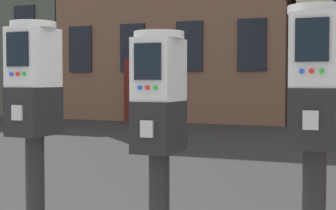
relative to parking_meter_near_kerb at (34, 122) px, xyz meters
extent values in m
cube|color=black|center=(0.00, 0.00, 0.05)|extent=(0.17, 0.24, 0.23)
cube|color=#A5A8AD|center=(0.00, -0.13, 0.05)|extent=(0.06, 0.01, 0.07)
cube|color=#B7BABF|center=(0.00, 0.00, 0.30)|extent=(0.17, 0.23, 0.28)
cube|color=black|center=(0.00, -0.12, 0.34)|extent=(0.12, 0.01, 0.16)
cylinder|color=blue|center=(-0.04, -0.12, 0.23)|extent=(0.02, 0.01, 0.02)
cylinder|color=red|center=(0.00, -0.12, 0.23)|extent=(0.02, 0.01, 0.02)
cylinder|color=green|center=(0.03, -0.12, 0.23)|extent=(0.02, 0.01, 0.02)
cylinder|color=#B7BABF|center=(0.00, 0.00, 0.46)|extent=(0.22, 0.22, 0.03)
cube|color=black|center=(0.65, 0.00, 0.00)|extent=(0.17, 0.24, 0.22)
cube|color=#A5A8AD|center=(0.65, -0.13, 0.00)|extent=(0.06, 0.01, 0.07)
cube|color=#B7BABF|center=(0.65, 0.00, 0.24)|extent=(0.17, 0.23, 0.27)
cube|color=black|center=(0.65, -0.12, 0.27)|extent=(0.12, 0.01, 0.15)
cylinder|color=blue|center=(0.62, -0.12, 0.17)|extent=(0.02, 0.01, 0.02)
cylinder|color=red|center=(0.65, -0.12, 0.17)|extent=(0.02, 0.01, 0.02)
cylinder|color=green|center=(0.69, -0.12, 0.17)|extent=(0.02, 0.01, 0.02)
cylinder|color=#B7BABF|center=(0.65, 0.00, 0.39)|extent=(0.22, 0.22, 0.03)
cube|color=black|center=(1.30, 0.00, 0.05)|extent=(0.17, 0.24, 0.23)
cube|color=#A5A8AD|center=(1.30, -0.13, 0.05)|extent=(0.06, 0.01, 0.07)
cube|color=#B7BABF|center=(1.30, 0.00, 0.31)|extent=(0.17, 0.23, 0.28)
cube|color=black|center=(1.30, -0.12, 0.34)|extent=(0.12, 0.01, 0.16)
cylinder|color=blue|center=(1.27, -0.12, 0.23)|extent=(0.02, 0.01, 0.02)
cylinder|color=red|center=(1.30, -0.12, 0.23)|extent=(0.02, 0.01, 0.02)
cylinder|color=green|center=(1.34, -0.12, 0.23)|extent=(0.02, 0.01, 0.02)
cylinder|color=#B7BABF|center=(1.30, 0.00, 0.46)|extent=(0.22, 0.22, 0.03)
cube|color=#4C564C|center=(-13.38, 16.94, 3.33)|extent=(7.90, 6.26, 9.04)
cube|color=black|center=(-10.75, 13.78, 0.05)|extent=(0.90, 0.06, 1.24)
cube|color=black|center=(-10.75, 13.78, 2.31)|extent=(0.90, 0.06, 1.24)
cube|color=black|center=(-8.36, 13.78, 1.28)|extent=(0.90, 0.06, 1.60)
cube|color=black|center=(-6.33, 13.78, 1.28)|extent=(0.90, 0.06, 1.60)
cube|color=black|center=(-4.30, 13.78, 1.28)|extent=(0.90, 0.06, 1.60)
cube|color=black|center=(-2.26, 13.78, 1.28)|extent=(0.90, 0.06, 1.60)
cube|color=#591414|center=(-6.14, 13.78, -0.14)|extent=(1.00, 0.07, 2.10)
camera|label=1|loc=(1.55, -2.06, 0.20)|focal=56.12mm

